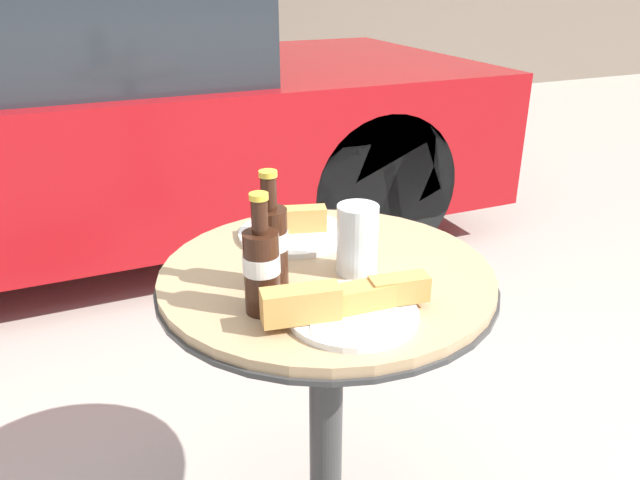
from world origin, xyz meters
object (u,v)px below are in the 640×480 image
Objects in this scene: drinking_glass at (357,242)px; lunch_plate_far at (348,305)px; bistro_table at (326,349)px; lunch_plate_near at (295,229)px; cola_bottle_left at (270,243)px; cola_bottle_right at (262,267)px; parked_car at (73,119)px.

lunch_plate_far is at bearing -121.41° from drinking_glass.
bistro_table is 0.27m from lunch_plate_near.
cola_bottle_left reaches higher than cola_bottle_right.
lunch_plate_far reaches higher than lunch_plate_near.
drinking_glass is 0.18m from lunch_plate_far.
parked_car is (-0.24, 2.20, -0.22)m from cola_bottle_left.
cola_bottle_left is at bearing 176.58° from drinking_glass.
bistro_table is 3.40× the size of cola_bottle_left.
lunch_plate_far is at bearing -102.84° from bistro_table.
parked_car reaches higher than lunch_plate_near.
cola_bottle_right is 0.72× the size of lunch_plate_far.
parked_car is at bearing 100.44° from drinking_glass.
lunch_plate_near is 0.06× the size of parked_car.
drinking_glass reaches higher than lunch_plate_far.
cola_bottle_right is 0.23m from drinking_glass.
parked_car is (-0.41, 2.21, -0.19)m from drinking_glass.
lunch_plate_near reaches higher than bistro_table.
cola_bottle_left is at bearing 61.52° from cola_bottle_right.
cola_bottle_left is (-0.12, -0.02, 0.27)m from bistro_table.
cola_bottle_right is 2.30m from parked_car.
bistro_table is 2.54× the size of lunch_plate_far.
cola_bottle_left is 0.06× the size of parked_car.
drinking_glass is (0.17, -0.01, -0.03)m from cola_bottle_left.
cola_bottle_left reaches higher than lunch_plate_near.
drinking_glass is (0.21, 0.07, -0.02)m from cola_bottle_right.
bistro_table is 0.28m from lunch_plate_far.
drinking_glass reaches higher than bistro_table.
lunch_plate_far is at bearing -97.18° from lunch_plate_near.
bistro_table is 5.54× the size of drinking_glass.
drinking_glass is at bearing 58.59° from lunch_plate_far.
bistro_table is 2.21m from parked_car.
bistro_table is 0.25m from drinking_glass.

